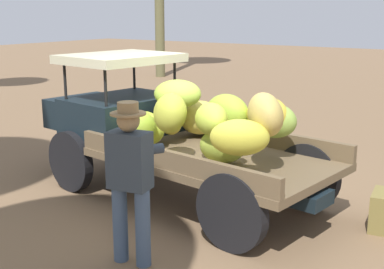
{
  "coord_description": "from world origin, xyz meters",
  "views": [
    {
      "loc": [
        -3.41,
        5.19,
        2.46
      ],
      "look_at": [
        0.2,
        -0.08,
        0.91
      ],
      "focal_mm": 47.84,
      "sensor_mm": 36.0,
      "label": 1
    }
  ],
  "objects": [
    {
      "name": "ground_plane",
      "position": [
        0.0,
        0.0,
        0.0
      ],
      "size": [
        60.0,
        60.0,
        0.0
      ],
      "primitive_type": "plane",
      "color": "brown"
    },
    {
      "name": "truck",
      "position": [
        0.63,
        -0.12,
        0.94
      ],
      "size": [
        4.59,
        2.19,
        1.87
      ],
      "rotation": [
        0.0,
        0.0,
        -0.12
      ],
      "color": "black",
      "rests_on": "ground"
    },
    {
      "name": "farmer",
      "position": [
        -0.27,
        1.65,
        0.93
      ],
      "size": [
        0.52,
        0.48,
        1.63
      ],
      "rotation": [
        0.0,
        0.0,
        -1.4
      ],
      "color": "#435875",
      "rests_on": "ground"
    }
  ]
}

